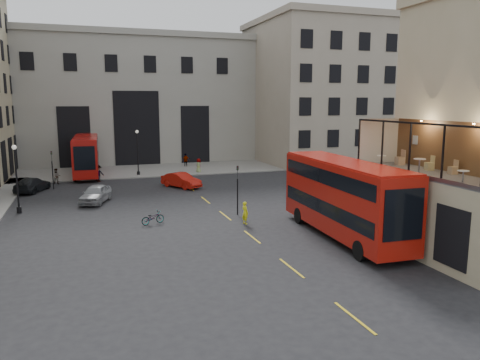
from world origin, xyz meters
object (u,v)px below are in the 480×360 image
object	(u,v)px
cafe_chair_c	(430,166)
cafe_chair_b	(453,170)
car_a	(96,194)
cafe_table_mid	(419,164)
pedestrian_b	(99,174)
cafe_chair_d	(400,160)
cyclist	(245,213)
bicycle	(153,218)
pedestrian_d	(199,166)
cafe_table_far	(382,159)
cafe_table_near	(463,175)
bus_far	(86,154)
bus_near	(344,195)
car_c	(32,185)
pedestrian_c	(186,160)
traffic_light_near	(238,184)
street_lamp_b	(138,155)
pedestrian_a	(57,176)
street_lamp_a	(17,183)
car_b	(181,180)
traffic_light_far	(52,165)

from	to	relation	value
cafe_chair_c	cafe_chair_b	bearing A→B (deg)	-83.03
car_a	cafe_table_mid	xyz separation A→B (m)	(17.10, -19.80, 4.39)
pedestrian_b	cafe_chair_d	world-z (taller)	cafe_chair_d
cyclist	bicycle	bearing A→B (deg)	54.76
pedestrian_d	cafe_table_far	world-z (taller)	cafe_table_far
cafe_table_near	cafe_chair_d	world-z (taller)	cafe_chair_d
bus_far	cafe_table_near	xyz separation A→B (m)	(17.20, -39.35, 2.47)
cafe_chair_b	cyclist	bearing A→B (deg)	131.75
cafe_chair_c	cafe_chair_d	bearing A→B (deg)	92.58
car_a	cyclist	xyz separation A→B (m)	(9.85, -10.81, 0.04)
bus_near	bicycle	size ratio (longest dim) A/B	7.09
pedestrian_d	cafe_chair_b	xyz separation A→B (m)	(6.24, -34.45, 3.96)
pedestrian_b	pedestrian_d	xyz separation A→B (m)	(11.78, 2.89, -0.03)
car_c	cafe_table_mid	xyz separation A→B (m)	(22.76, -26.86, 4.46)
pedestrian_c	cafe_table_mid	world-z (taller)	cafe_table_mid
bus_far	pedestrian_d	world-z (taller)	bus_far
pedestrian_b	traffic_light_near	bearing A→B (deg)	-86.01
street_lamp_b	bicycle	world-z (taller)	street_lamp_b
pedestrian_a	street_lamp_b	bearing A→B (deg)	21.14
street_lamp_a	car_a	distance (m)	6.36
car_c	cafe_chair_b	size ratio (longest dim) A/B	5.96
street_lamp_b	pedestrian_a	bearing A→B (deg)	-159.84
car_a	car_b	world-z (taller)	car_a
street_lamp_a	pedestrian_d	bearing A→B (deg)	40.96
bus_near	cyclist	world-z (taller)	bus_near
bus_far	cafe_chair_d	world-z (taller)	cafe_chair_d
bicycle	car_c	bearing A→B (deg)	9.53
pedestrian_b	cafe_table_near	world-z (taller)	cafe_table_near
bus_far	street_lamp_a	bearing A→B (deg)	-106.43
cafe_chair_b	pedestrian_c	bearing A→B (deg)	99.45
traffic_light_far	cyclist	size ratio (longest dim) A/B	2.35
street_lamp_b	pedestrian_d	size ratio (longest dim) A/B	3.03
traffic_light_far	cafe_table_near	bearing A→B (deg)	-56.89
car_b	pedestrian_a	bearing A→B (deg)	122.00
car_a	cafe_chair_c	bearing A→B (deg)	-25.99
cafe_chair_c	traffic_light_far	bearing A→B (deg)	129.51
bus_near	traffic_light_near	bearing A→B (deg)	119.92
cafe_table_mid	cafe_chair_c	bearing A→B (deg)	29.14
cafe_table_near	pedestrian_d	bearing A→B (deg)	96.54
pedestrian_b	cafe_chair_d	bearing A→B (deg)	-79.90
bicycle	cafe_chair_d	world-z (taller)	cafe_chair_d
pedestrian_a	cafe_chair_d	distance (m)	35.19
traffic_light_far	street_lamp_a	bearing A→B (deg)	-101.31
cyclist	cafe_chair_c	size ratio (longest dim) A/B	1.85
traffic_light_near	cafe_table_far	size ratio (longest dim) A/B	5.43
car_a	cafe_table_near	distance (m)	29.10
cyclist	cafe_table_near	world-z (taller)	cafe_table_near
pedestrian_c	traffic_light_far	bearing A→B (deg)	25.81
car_b	cafe_chair_b	world-z (taller)	cafe_chair_b
bus_near	pedestrian_a	size ratio (longest dim) A/B	7.43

